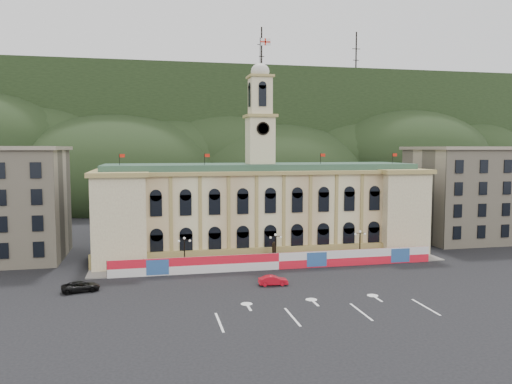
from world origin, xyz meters
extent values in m
plane|color=black|center=(0.00, 0.00, 0.00)|extent=(260.00, 260.00, 0.00)
cube|color=black|center=(0.00, 130.00, 22.00)|extent=(230.00, 70.00, 44.00)
cube|color=#595651|center=(35.00, 110.00, 30.00)|extent=(22.00, 8.00, 14.00)
cube|color=#595651|center=(-48.00, 108.00, 26.00)|extent=(16.00, 7.00, 10.00)
cylinder|color=black|center=(20.00, 115.00, 50.00)|extent=(0.50, 0.50, 20.00)
cylinder|color=black|center=(55.00, 115.00, 50.00)|extent=(0.50, 0.50, 20.00)
cube|color=beige|center=(0.00, 28.00, 7.00)|extent=(55.00, 15.00, 14.00)
cube|color=#A28E4E|center=(0.00, 20.20, 1.20)|extent=(56.00, 0.80, 2.40)
cube|color=#A28E4E|center=(0.00, 28.00, 14.30)|extent=(56.20, 16.20, 0.60)
cube|color=#31533F|center=(0.00, 28.00, 15.00)|extent=(53.00, 13.00, 1.20)
cube|color=#F1E7B7|center=(-23.50, 27.00, 7.00)|extent=(8.00, 17.00, 14.00)
cube|color=#F1E7B7|center=(23.50, 27.00, 7.00)|extent=(8.00, 17.00, 14.00)
cube|color=#F1E7B7|center=(0.00, 28.00, 19.60)|extent=(4.40, 4.40, 8.00)
cube|color=#A28E4E|center=(0.00, 28.00, 23.80)|extent=(5.20, 5.20, 0.50)
cube|color=#F1E7B7|center=(0.00, 28.00, 27.10)|extent=(3.60, 3.60, 6.50)
cube|color=#A28E4E|center=(0.00, 28.00, 30.50)|extent=(4.20, 4.20, 0.40)
cylinder|color=black|center=(0.00, 25.70, 21.60)|extent=(2.20, 0.20, 2.20)
ellipsoid|color=beige|center=(0.00, 28.00, 31.40)|extent=(3.20, 3.20, 2.72)
cylinder|color=black|center=(0.00, 28.00, 34.60)|extent=(0.12, 0.12, 5.00)
cube|color=white|center=(0.90, 28.00, 36.40)|extent=(1.80, 0.04, 1.20)
cube|color=red|center=(0.90, 27.97, 36.40)|extent=(1.80, 0.02, 0.22)
cube|color=red|center=(0.90, 27.97, 36.40)|extent=(0.22, 0.02, 1.20)
cube|color=#BEAF93|center=(43.00, 31.00, 9.00)|extent=(20.00, 16.00, 18.00)
cube|color=gray|center=(43.00, 31.00, 18.30)|extent=(21.00, 17.00, 0.60)
cube|color=red|center=(0.00, 15.00, 1.25)|extent=(50.00, 0.25, 2.50)
cube|color=#2C5595|center=(-18.00, 14.86, 1.25)|extent=(3.20, 0.05, 2.20)
cube|color=#2C5595|center=(6.00, 14.86, 1.25)|extent=(3.20, 0.05, 2.20)
cube|color=#2C5595|center=(20.00, 14.86, 1.25)|extent=(3.20, 0.05, 2.20)
cube|color=slate|center=(0.00, 17.75, 0.08)|extent=(56.00, 5.50, 0.16)
cube|color=#595651|center=(0.00, 18.00, 0.90)|extent=(1.40, 1.40, 1.80)
cylinder|color=black|center=(0.00, 18.00, 2.60)|extent=(0.60, 0.60, 1.60)
sphere|color=black|center=(0.00, 18.00, 3.50)|extent=(0.44, 0.44, 0.44)
cylinder|color=black|center=(-14.00, 17.00, 0.15)|extent=(0.44, 0.44, 0.30)
cylinder|color=black|center=(-14.00, 17.00, 2.40)|extent=(0.18, 0.18, 4.80)
cube|color=black|center=(-14.00, 17.00, 4.70)|extent=(1.60, 0.08, 0.08)
sphere|color=silver|center=(-14.80, 17.00, 4.55)|extent=(0.36, 0.36, 0.36)
sphere|color=silver|center=(-13.20, 17.00, 4.55)|extent=(0.36, 0.36, 0.36)
sphere|color=silver|center=(-14.00, 17.00, 4.95)|extent=(0.40, 0.40, 0.40)
cylinder|color=black|center=(0.00, 17.00, 0.15)|extent=(0.44, 0.44, 0.30)
cylinder|color=black|center=(0.00, 17.00, 2.40)|extent=(0.18, 0.18, 4.80)
cube|color=black|center=(0.00, 17.00, 4.70)|extent=(1.60, 0.08, 0.08)
sphere|color=silver|center=(-0.80, 17.00, 4.55)|extent=(0.36, 0.36, 0.36)
sphere|color=silver|center=(0.80, 17.00, 4.55)|extent=(0.36, 0.36, 0.36)
sphere|color=silver|center=(0.00, 17.00, 4.95)|extent=(0.40, 0.40, 0.40)
cylinder|color=black|center=(14.00, 17.00, 0.15)|extent=(0.44, 0.44, 0.30)
cylinder|color=black|center=(14.00, 17.00, 2.40)|extent=(0.18, 0.18, 4.80)
cube|color=black|center=(14.00, 17.00, 4.70)|extent=(1.60, 0.08, 0.08)
sphere|color=silver|center=(13.20, 17.00, 4.55)|extent=(0.36, 0.36, 0.36)
sphere|color=silver|center=(14.80, 17.00, 4.55)|extent=(0.36, 0.36, 0.36)
sphere|color=silver|center=(14.00, 17.00, 4.95)|extent=(0.40, 0.40, 0.40)
imported|color=red|center=(-2.98, 6.65, 0.65)|extent=(2.02, 4.16, 1.30)
imported|color=black|center=(-27.76, 8.94, 0.65)|extent=(4.13, 5.61, 1.31)
camera|label=1|loc=(-18.98, -56.75, 18.28)|focal=35.00mm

